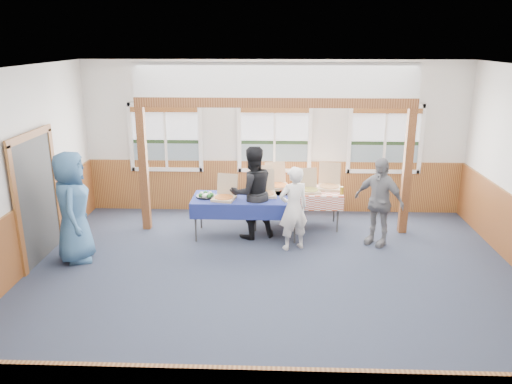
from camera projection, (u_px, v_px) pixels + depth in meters
floor at (273, 285)px, 7.62m from camera, size 8.00×8.00×0.00m
ceiling at (275, 70)px, 6.67m from camera, size 8.00×8.00×0.00m
wall_back at (274, 138)px, 10.48m from camera, size 8.00×0.00×8.00m
wall_front at (272, 315)px, 3.80m from camera, size 8.00×0.00×8.00m
wall_left at (0, 182)px, 7.29m from camera, size 0.00×8.00×8.00m
wainscot_back at (274, 186)px, 10.77m from camera, size 7.98×0.05×1.10m
wainscot_left at (13, 248)px, 7.60m from camera, size 0.05×6.98×1.10m
cased_opening at (36, 199)px, 8.31m from camera, size 0.06×1.30×2.10m
window_left at (165, 134)px, 10.50m from camera, size 1.56×0.10×1.46m
window_mid at (275, 135)px, 10.42m from camera, size 1.56×0.10×1.46m
window_right at (385, 135)px, 10.33m from camera, size 1.56×0.10×1.46m
post_left at (144, 170)px, 9.55m from camera, size 0.15×0.15×2.40m
post_right at (407, 172)px, 9.36m from camera, size 0.15×0.15×2.40m
cross_beam at (275, 102)px, 9.07m from camera, size 5.15×0.18×0.18m
table_left at (246, 200)px, 9.34m from camera, size 2.18×1.72×0.76m
table_right at (296, 193)px, 9.80m from camera, size 1.93×1.41×0.76m
pizza_box_a at (225, 196)px, 9.22m from camera, size 0.48×0.55×0.43m
pizza_box_b at (265, 192)px, 9.45m from camera, size 0.47×0.55×0.45m
pizza_box_c at (259, 188)px, 9.70m from camera, size 0.52×0.59×0.46m
pizza_box_d at (278, 184)px, 9.96m from camera, size 0.54×0.61×0.46m
pizza_box_e at (309, 188)px, 9.68m from camera, size 0.45×0.52×0.42m
pizza_box_f at (329, 185)px, 9.87m from camera, size 0.48×0.56×0.47m
veggie_tray at (206, 195)px, 9.34m from camera, size 0.38×0.38×0.09m
drink_glass at (342, 191)px, 9.49m from camera, size 0.07×0.07×0.15m
woman_white at (293, 208)px, 8.73m from camera, size 0.65×0.55×1.51m
woman_black at (252, 193)px, 9.23m from camera, size 1.04×0.93×1.75m
man_blue at (72, 207)px, 8.23m from camera, size 0.82×1.05×1.88m
person_grey at (379, 202)px, 8.93m from camera, size 0.99×0.90×1.62m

